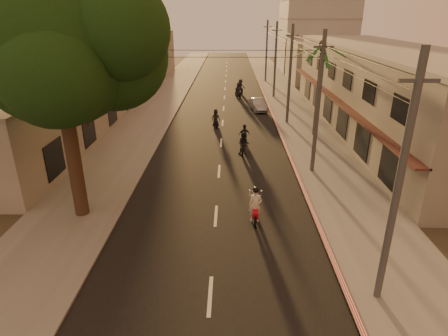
{
  "coord_description": "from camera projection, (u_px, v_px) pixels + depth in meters",
  "views": [
    {
      "loc": [
        0.7,
        -15.11,
        9.8
      ],
      "look_at": [
        0.37,
        5.39,
        1.32
      ],
      "focal_mm": 30.0,
      "sensor_mm": 36.0,
      "label": 1
    }
  ],
  "objects": [
    {
      "name": "sidewalk_right",
      "position": [
        300.0,
        123.0,
        36.07
      ],
      "size": [
        5.0,
        140.0,
        0.12
      ],
      "primitive_type": "cube",
      "color": "slate",
      "rests_on": "ground"
    },
    {
      "name": "scooter_far_b",
      "position": [
        240.0,
        87.0,
        49.31
      ],
      "size": [
        1.52,
        1.94,
        1.95
      ],
      "rotation": [
        0.0,
        0.0,
        0.26
      ],
      "color": "black",
      "rests_on": "ground"
    },
    {
      "name": "left_building",
      "position": [
        46.0,
        111.0,
        29.87
      ],
      "size": [
        8.2,
        24.2,
        5.2
      ],
      "color": "#A19C91",
      "rests_on": "ground"
    },
    {
      "name": "filler_left_far",
      "position": [
        145.0,
        53.0,
        64.64
      ],
      "size": [
        8.0,
        14.0,
        7.0
      ],
      "primitive_type": "cube",
      "color": "#A19C91",
      "rests_on": "ground"
    },
    {
      "name": "filler_right",
      "position": [
        316.0,
        61.0,
        57.95
      ],
      "size": [
        8.0,
        14.0,
        6.0
      ],
      "primitive_type": "cube",
      "color": "#A19C91",
      "rests_on": "ground"
    },
    {
      "name": "broadleaf_tree",
      "position": [
        65.0,
        46.0,
        16.56
      ],
      "size": [
        9.6,
        8.7,
        12.1
      ],
      "color": "black",
      "rests_on": "ground"
    },
    {
      "name": "ground",
      "position": [
        214.0,
        237.0,
        17.72
      ],
      "size": [
        160.0,
        160.0,
        0.0
      ],
      "primitive_type": "plane",
      "color": "#383023",
      "rests_on": "ground"
    },
    {
      "name": "sidewalk_left",
      "position": [
        145.0,
        122.0,
        36.29
      ],
      "size": [
        5.0,
        140.0,
        0.12
      ],
      "primitive_type": "cube",
      "color": "slate",
      "rests_on": "ground"
    },
    {
      "name": "scooter_far_a",
      "position": [
        216.0,
        119.0,
        34.67
      ],
      "size": [
        0.95,
        1.72,
        1.7
      ],
      "rotation": [
        0.0,
        0.0,
        0.16
      ],
      "color": "black",
      "rests_on": "ground"
    },
    {
      "name": "filler_left_near",
      "position": [
        117.0,
        77.0,
        48.5
      ],
      "size": [
        8.0,
        14.0,
        4.4
      ],
      "primitive_type": "cube",
      "color": "#A19C91",
      "rests_on": "ground"
    },
    {
      "name": "parked_car",
      "position": [
        258.0,
        104.0,
        40.75
      ],
      "size": [
        2.63,
        4.34,
        1.28
      ],
      "primitive_type": "imported",
      "rotation": [
        0.0,
        0.0,
        0.17
      ],
      "color": "gray",
      "rests_on": "ground"
    },
    {
      "name": "scooter_red",
      "position": [
        255.0,
        206.0,
        18.8
      ],
      "size": [
        0.75,
        1.95,
        1.92
      ],
      "rotation": [
        0.0,
        0.0,
        -0.05
      ],
      "color": "black",
      "rests_on": "ground"
    },
    {
      "name": "curb_stripe",
      "position": [
        282.0,
        138.0,
        31.47
      ],
      "size": [
        0.2,
        60.0,
        0.2
      ],
      "primitive_type": "cube",
      "color": "red",
      "rests_on": "ground"
    },
    {
      "name": "utility_poles",
      "position": [
        291.0,
        53.0,
        33.61
      ],
      "size": [
        1.2,
        48.26,
        9.0
      ],
      "color": "#38383A",
      "rests_on": "ground"
    },
    {
      "name": "scooter_far_c",
      "position": [
        238.0,
        91.0,
        46.93
      ],
      "size": [
        1.23,
        1.84,
        1.89
      ],
      "rotation": [
        0.0,
        0.0,
        0.34
      ],
      "color": "black",
      "rests_on": "ground"
    },
    {
      "name": "shophouse_row",
      "position": [
        381.0,
        90.0,
        32.75
      ],
      "size": [
        8.8,
        34.2,
        7.3
      ],
      "color": "gray",
      "rests_on": "ground"
    },
    {
      "name": "palm_tree",
      "position": [
        322.0,
        50.0,
        29.65
      ],
      "size": [
        5.0,
        5.0,
        8.2
      ],
      "color": "black",
      "rests_on": "ground"
    },
    {
      "name": "scooter_mid_b",
      "position": [
        244.0,
        135.0,
        30.16
      ],
      "size": [
        1.03,
        1.65,
        1.63
      ],
      "rotation": [
        0.0,
        0.0,
        0.17
      ],
      "color": "black",
      "rests_on": "ground"
    },
    {
      "name": "road",
      "position": [
        223.0,
        123.0,
        36.19
      ],
      "size": [
        10.0,
        140.0,
        0.02
      ],
      "primitive_type": "cube",
      "color": "black",
      "rests_on": "ground"
    },
    {
      "name": "scooter_mid_a",
      "position": [
        244.0,
        144.0,
        27.86
      ],
      "size": [
        1.01,
        1.79,
        1.77
      ],
      "rotation": [
        0.0,
        0.0,
        -0.16
      ],
      "color": "black",
      "rests_on": "ground"
    }
  ]
}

